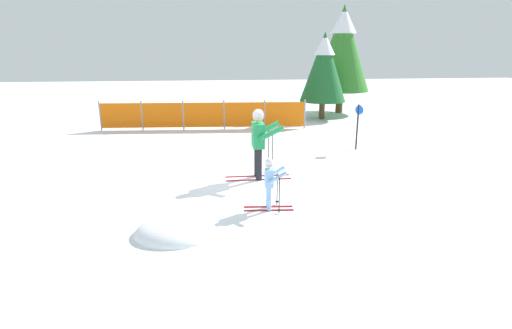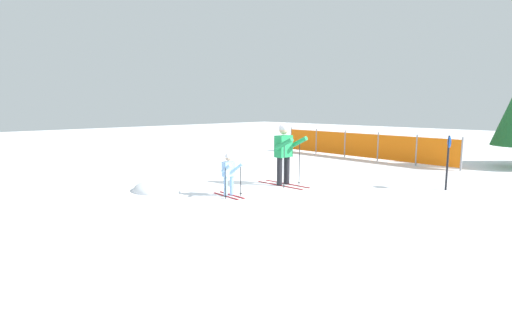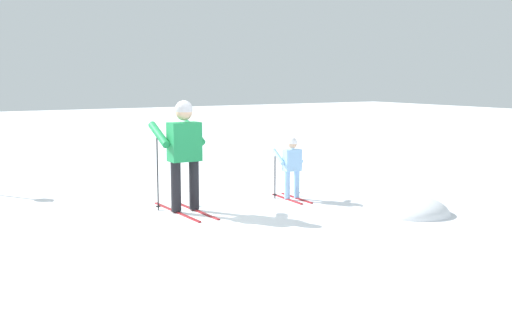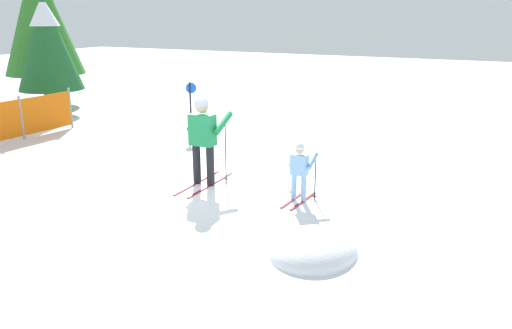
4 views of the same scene
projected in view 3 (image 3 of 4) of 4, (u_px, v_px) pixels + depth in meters
name	position (u px, v px, depth m)	size (l,w,h in m)	color
ground_plane	(187.00, 216.00, 9.30)	(60.00, 60.00, 0.00)	white
skier_adult	(184.00, 145.00, 9.50)	(1.57, 0.70, 1.66)	maroon
skier_child	(292.00, 163.00, 10.51)	(0.97, 0.51, 1.02)	maroon
snow_mound	(406.00, 212.00, 9.57)	(1.38, 1.17, 0.55)	white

